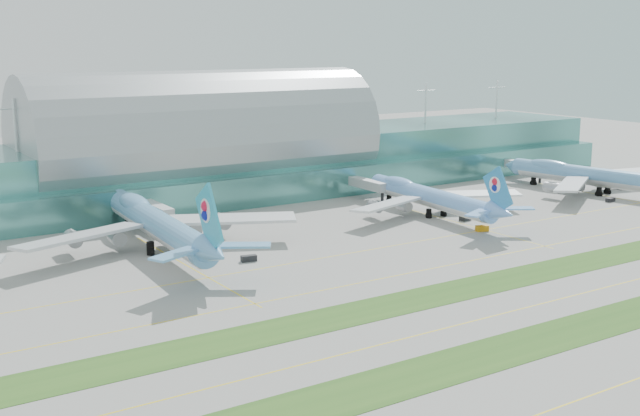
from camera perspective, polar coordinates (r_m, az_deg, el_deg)
ground at (r=173.96m, az=9.99°, el=-6.01°), size 700.00×700.00×0.00m
terminal at (r=276.66m, az=-8.38°, el=3.68°), size 340.00×69.10×36.00m
grass_strip_near at (r=155.90m, az=17.08°, el=-8.48°), size 420.00×12.00×0.08m
grass_strip_far at (r=175.34m, az=9.54°, el=-5.84°), size 420.00×12.00×0.08m
taxiline_b at (r=164.59m, az=13.33°, el=-7.20°), size 420.00×0.35×0.01m
taxiline_c at (r=186.86m, az=6.22°, el=-4.65°), size 420.00×0.35×0.01m
taxiline_d at (r=203.68m, az=2.31°, el=-3.20°), size 420.00×0.35×0.01m
airliner_b at (r=209.83m, az=-11.56°, el=-0.98°), size 73.97×84.13×23.15m
airliner_c at (r=249.14m, az=7.73°, el=0.89°), size 62.10×70.67×19.44m
airliner_d at (r=297.61m, az=18.81°, el=2.23°), size 66.22×76.02×21.01m
gse_c at (r=193.41m, az=-8.03°, el=-3.93°), size 3.17×1.95×1.31m
gse_d at (r=196.29m, az=-5.09°, el=-3.59°), size 4.04×2.29×1.51m
gse_e at (r=230.82m, az=11.45°, el=-1.43°), size 3.91×2.91×1.61m
gse_f at (r=243.61m, az=10.30°, el=-0.67°), size 3.83×2.60×1.77m
gse_g at (r=284.80m, az=19.95°, el=0.56°), size 3.64×2.01×1.33m
gse_h at (r=309.93m, az=20.62°, el=1.38°), size 3.62×2.72×1.40m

